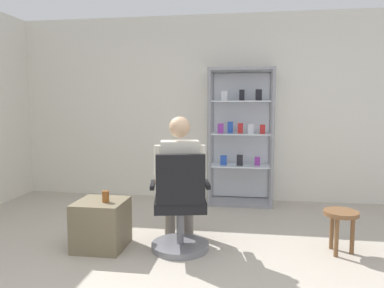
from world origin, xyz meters
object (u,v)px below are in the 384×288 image
display_cabinet_main (241,136)px  storage_crate (101,224)px  wooden_stool (341,219)px  office_chair (180,211)px  tea_glass (106,196)px  seated_shopkeeper (180,175)px

display_cabinet_main → storage_crate: bearing=-124.8°
wooden_stool → office_chair: bearing=-172.9°
office_chair → tea_glass: bearing=-175.7°
display_cabinet_main → wooden_stool: 2.04m
storage_crate → wooden_stool: 2.29m
storage_crate → wooden_stool: storage_crate is taller
display_cabinet_main → seated_shopkeeper: bearing=-108.4°
display_cabinet_main → tea_glass: (-1.25, -1.92, -0.44)m
storage_crate → wooden_stool: (2.28, 0.21, 0.09)m
seated_shopkeeper → storage_crate: 0.90m
office_chair → wooden_stool: office_chair is taller
office_chair → display_cabinet_main: bearing=74.1°
tea_glass → storage_crate: bearing=153.2°
display_cabinet_main → storage_crate: display_cabinet_main is taller
storage_crate → display_cabinet_main: bearing=55.2°
seated_shopkeeper → office_chair: bearing=-78.0°
seated_shopkeeper → storage_crate: seated_shopkeeper is taller
tea_glass → wooden_stool: 2.24m
storage_crate → office_chair: bearing=1.6°
tea_glass → wooden_stool: bearing=6.2°
display_cabinet_main → wooden_stool: display_cabinet_main is taller
tea_glass → display_cabinet_main: bearing=56.9°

